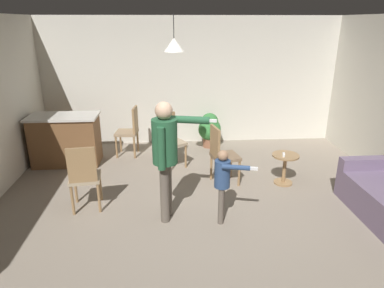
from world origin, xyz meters
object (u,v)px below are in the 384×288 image
at_px(dining_chair_near_wall, 84,175).
at_px(dining_chair_by_counter, 130,129).
at_px(person_child, 223,178).
at_px(person_adult, 166,149).
at_px(kitchen_counter, 66,140).
at_px(dining_chair_centre_back, 221,153).
at_px(dining_chair_spare, 170,138).
at_px(side_table_by_couch, 285,165).
at_px(spare_remote_on_table, 284,155).
at_px(potted_plant_corner, 210,128).

bearing_deg(dining_chair_near_wall, dining_chair_by_counter, 71.56).
bearing_deg(person_child, person_adult, -87.56).
relative_size(kitchen_counter, dining_chair_near_wall, 1.26).
relative_size(person_child, dining_chair_centre_back, 1.04).
relative_size(dining_chair_near_wall, dining_chair_centre_back, 1.00).
relative_size(dining_chair_near_wall, dining_chair_spare, 1.00).
relative_size(person_adult, person_child, 1.59).
height_order(person_adult, person_child, person_adult).
bearing_deg(side_table_by_couch, spare_remote_on_table, -139.68).
bearing_deg(kitchen_counter, person_adult, -47.68).
bearing_deg(spare_remote_on_table, person_adult, -154.89).
height_order(dining_chair_near_wall, spare_remote_on_table, dining_chair_near_wall).
relative_size(kitchen_counter, dining_chair_centre_back, 1.26).
xyz_separation_m(person_child, dining_chair_spare, (-0.68, 1.97, -0.10)).
xyz_separation_m(person_adult, potted_plant_corner, (0.92, 2.81, -0.61)).
relative_size(side_table_by_couch, spare_remote_on_table, 4.00).
bearing_deg(person_adult, person_child, 91.92).
bearing_deg(dining_chair_near_wall, dining_chair_centre_back, 12.15).
distance_m(side_table_by_couch, person_adult, 2.27).
height_order(kitchen_counter, side_table_by_couch, kitchen_counter).
relative_size(person_child, dining_chair_spare, 1.04).
height_order(side_table_by_couch, person_child, person_child).
height_order(side_table_by_couch, dining_chair_by_counter, dining_chair_by_counter).
distance_m(dining_chair_near_wall, spare_remote_on_table, 3.12).
bearing_deg(dining_chair_centre_back, dining_chair_near_wall, -82.86).
xyz_separation_m(kitchen_counter, person_adult, (1.90, -2.08, 0.55)).
distance_m(side_table_by_couch, spare_remote_on_table, 0.22).
bearing_deg(person_adult, side_table_by_couch, 128.29).
distance_m(kitchen_counter, potted_plant_corner, 2.91).
relative_size(person_adult, dining_chair_near_wall, 1.65).
relative_size(person_adult, dining_chair_centre_back, 1.65).
bearing_deg(potted_plant_corner, person_adult, -108.17).
xyz_separation_m(person_child, potted_plant_corner, (0.19, 2.95, -0.23)).
bearing_deg(potted_plant_corner, person_child, -93.61).
bearing_deg(spare_remote_on_table, dining_chair_spare, 152.94).
distance_m(person_adult, dining_chair_spare, 1.90).
bearing_deg(dining_chair_near_wall, person_adult, -21.68).
bearing_deg(spare_remote_on_table, potted_plant_corner, 117.10).
bearing_deg(kitchen_counter, person_child, -40.19).
bearing_deg(person_child, spare_remote_on_table, 144.72).
xyz_separation_m(person_adult, dining_chair_near_wall, (-1.16, 0.30, -0.48)).
xyz_separation_m(person_adult, dining_chair_by_counter, (-0.73, 2.43, -0.48)).
xyz_separation_m(side_table_by_couch, dining_chair_spare, (-1.89, 0.90, 0.22)).
bearing_deg(potted_plant_corner, dining_chair_near_wall, -129.71).
height_order(person_child, dining_chair_centre_back, person_child).
xyz_separation_m(person_child, spare_remote_on_table, (1.17, 1.03, -0.11)).
distance_m(side_table_by_couch, dining_chair_by_counter, 3.08).
distance_m(dining_chair_by_counter, spare_remote_on_table, 3.05).
relative_size(kitchen_counter, side_table_by_couch, 2.42).
xyz_separation_m(dining_chair_near_wall, potted_plant_corner, (2.08, 2.50, -0.13)).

